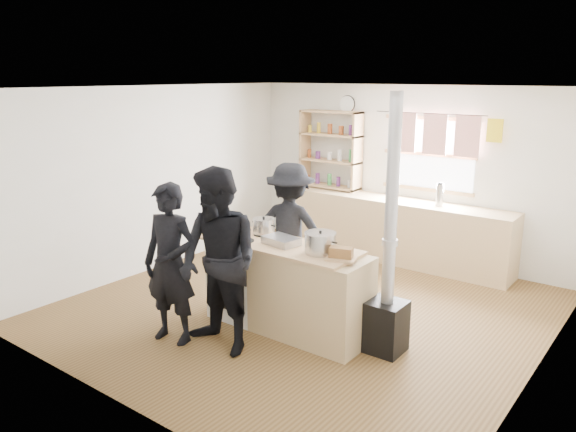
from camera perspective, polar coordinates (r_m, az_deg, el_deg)
The scene contains 14 objects.
ground at distance 6.61m, azimuth 1.79°, elevation -9.38°, with size 5.00×5.00×0.01m, color brown.
back_counter at distance 8.27m, azimuth 10.73°, elevation -1.39°, with size 3.40×0.55×0.90m, color tan.
shelving_unit at distance 8.74m, azimuth 4.32°, elevation 6.77°, with size 1.00×0.28×1.20m.
thermos at distance 7.88m, azimuth 15.15°, elevation 2.08°, with size 0.10×0.10×0.30m, color silver.
cooking_island at distance 5.94m, azimuth -0.12°, elevation -7.26°, with size 1.97×0.64×0.93m.
skillet_greens at distance 6.19m, azimuth -6.42°, elevation -1.66°, with size 0.33×0.33×0.05m.
roast_tray at distance 5.81m, azimuth -0.68°, elevation -2.47°, with size 0.40×0.30×0.08m.
stockpot_stove at distance 6.17m, azimuth -2.47°, elevation -1.03°, with size 0.25×0.25×0.20m.
stockpot_counter at distance 5.52m, azimuth 3.30°, elevation -2.74°, with size 0.32×0.32×0.23m.
bread_board at distance 5.36m, azimuth 5.42°, elevation -3.90°, with size 0.33×0.27×0.12m.
flue_heater at distance 5.49m, azimuth 10.09°, elevation -7.32°, with size 0.35×0.35×2.50m.
person_near_left at distance 5.70m, azimuth -11.86°, elevation -4.78°, with size 0.59×0.39×1.63m, color black.
person_near_right at distance 5.39m, azimuth -7.04°, elevation -4.66°, with size 0.88×0.69×1.81m, color black.
person_far at distance 6.80m, azimuth 0.25°, elevation -1.37°, with size 1.05×0.60×1.62m, color black.
Camera 1 is at (3.48, -4.96, 2.64)m, focal length 35.00 mm.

